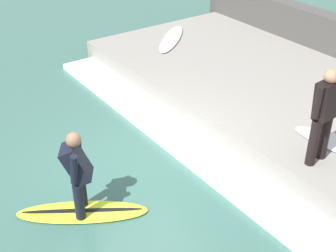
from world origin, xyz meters
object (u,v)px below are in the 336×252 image
(surfboard_riding, at_px, (82,212))
(surfer_waiting_near, at_px, (324,112))
(surfboard_spare, at_px, (171,39))
(surfer_riding, at_px, (77,170))

(surfboard_riding, distance_m, surfer_waiting_near, 4.04)
(surfboard_riding, xyz_separation_m, surfer_waiting_near, (3.48, -1.54, 1.37))
(surfer_waiting_near, height_order, surfboard_spare, surfer_waiting_near)
(surfboard_riding, xyz_separation_m, surfboard_spare, (4.79, 4.32, 0.48))
(surfer_riding, height_order, surfboard_spare, surfer_riding)
(surfer_riding, distance_m, surfboard_spare, 6.45)
(surfer_waiting_near, distance_m, surfboard_spare, 6.07)
(surfer_riding, height_order, surfer_waiting_near, surfer_waiting_near)
(surfboard_riding, height_order, surfboard_spare, surfboard_spare)
(surfer_riding, bearing_deg, surfboard_spare, 42.05)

